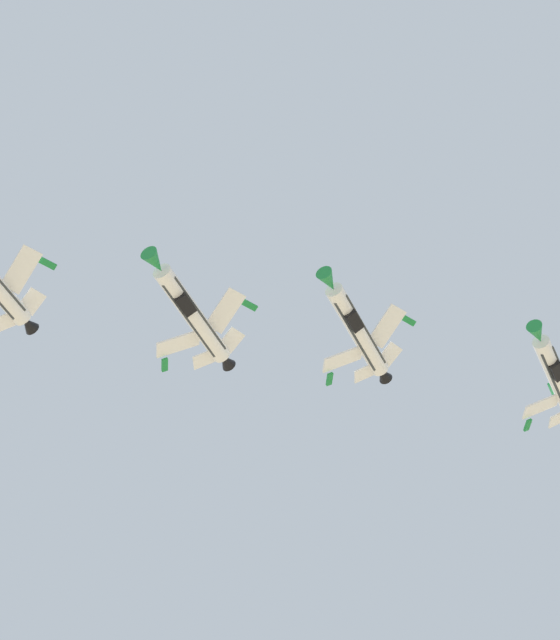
{
  "coord_description": "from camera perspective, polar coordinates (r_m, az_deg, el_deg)",
  "views": [
    {
      "loc": [
        3.37,
        0.21,
        1.92
      ],
      "look_at": [
        -24.49,
        79.3,
        81.4
      ],
      "focal_mm": 70.79,
      "sensor_mm": 36.0,
      "label": 1
    }
  ],
  "objects": [
    {
      "name": "fighter_jet_right_wing",
      "position": [
        112.96,
        -4.03,
        0.33
      ],
      "size": [
        9.66,
        15.97,
        5.26
      ],
      "rotation": [
        0.0,
        0.47,
        3.06
      ],
      "color": "silver"
    },
    {
      "name": "fighter_jet_right_outer",
      "position": [
        126.08,
        12.39,
        -2.55
      ],
      "size": [
        9.53,
        15.97,
        5.35
      ],
      "rotation": [
        0.0,
        0.5,
        3.06
      ],
      "color": "silver"
    },
    {
      "name": "fighter_jet_left_outer",
      "position": [
        118.24,
        3.48,
        -0.4
      ],
      "size": [
        9.52,
        15.97,
        5.35
      ],
      "rotation": [
        0.0,
        0.5,
        3.06
      ],
      "color": "silver"
    }
  ]
}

